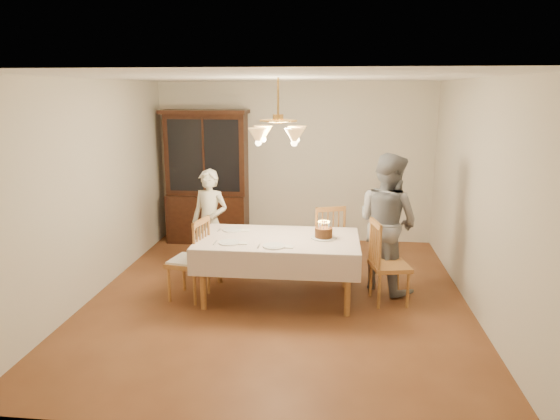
# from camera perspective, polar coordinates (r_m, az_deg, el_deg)

# --- Properties ---
(ground) EXTENTS (5.00, 5.00, 0.00)m
(ground) POSITION_cam_1_polar(r_m,az_deg,el_deg) (6.18, -0.20, -9.94)
(ground) COLOR brown
(ground) RESTS_ON ground
(room_shell) EXTENTS (5.00, 5.00, 5.00)m
(room_shell) POSITION_cam_1_polar(r_m,az_deg,el_deg) (5.74, -0.21, 4.70)
(room_shell) COLOR white
(room_shell) RESTS_ON ground
(dining_table) EXTENTS (1.90, 1.10, 0.76)m
(dining_table) POSITION_cam_1_polar(r_m,az_deg,el_deg) (5.94, -0.20, -3.89)
(dining_table) COLOR #915A2A
(dining_table) RESTS_ON ground
(china_hutch) EXTENTS (1.38, 0.54, 2.16)m
(china_hutch) POSITION_cam_1_polar(r_m,az_deg,el_deg) (8.27, -8.31, 3.49)
(china_hutch) COLOR black
(china_hutch) RESTS_ON ground
(chair_far_side) EXTENTS (0.55, 0.54, 1.00)m
(chair_far_side) POSITION_cam_1_polar(r_m,az_deg,el_deg) (6.76, 5.24, -3.91)
(chair_far_side) COLOR #915A2A
(chair_far_side) RESTS_ON ground
(chair_left_end) EXTENTS (0.50, 0.52, 1.00)m
(chair_left_end) POSITION_cam_1_polar(r_m,az_deg,el_deg) (6.11, -10.36, -5.88)
(chair_left_end) COLOR #915A2A
(chair_left_end) RESTS_ON ground
(chair_right_end) EXTENTS (0.50, 0.52, 1.00)m
(chair_right_end) POSITION_cam_1_polar(r_m,az_deg,el_deg) (6.04, 12.31, -6.34)
(chair_right_end) COLOR #915A2A
(chair_right_end) RESTS_ON ground
(elderly_woman) EXTENTS (0.60, 0.47, 1.44)m
(elderly_woman) POSITION_cam_1_polar(r_m,az_deg,el_deg) (6.81, -8.00, -1.41)
(elderly_woman) COLOR beige
(elderly_woman) RESTS_ON ground
(adult_in_grey) EXTENTS (1.06, 1.06, 1.73)m
(adult_in_grey) POSITION_cam_1_polar(r_m,az_deg,el_deg) (6.33, 12.13, -1.40)
(adult_in_grey) COLOR slate
(adult_in_grey) RESTS_ON ground
(birthday_cake) EXTENTS (0.30, 0.30, 0.21)m
(birthday_cake) POSITION_cam_1_polar(r_m,az_deg,el_deg) (5.91, 5.00, -2.67)
(birthday_cake) COLOR white
(birthday_cake) RESTS_ON dining_table
(place_setting_near_left) EXTENTS (0.39, 0.24, 0.02)m
(place_setting_near_left) POSITION_cam_1_polar(r_m,az_deg,el_deg) (5.74, -5.71, -3.73)
(place_setting_near_left) COLOR white
(place_setting_near_left) RESTS_ON dining_table
(place_setting_near_right) EXTENTS (0.40, 0.25, 0.02)m
(place_setting_near_right) POSITION_cam_1_polar(r_m,az_deg,el_deg) (5.59, -0.57, -4.15)
(place_setting_near_right) COLOR white
(place_setting_near_right) RESTS_ON dining_table
(place_setting_far_left) EXTENTS (0.39, 0.24, 0.02)m
(place_setting_far_left) POSITION_cam_1_polar(r_m,az_deg,el_deg) (6.26, -5.35, -2.26)
(place_setting_far_left) COLOR white
(place_setting_far_left) RESTS_ON dining_table
(chandelier) EXTENTS (0.62, 0.62, 0.73)m
(chandelier) POSITION_cam_1_polar(r_m,az_deg,el_deg) (5.69, -0.21, 8.64)
(chandelier) COLOR #BF8C3F
(chandelier) RESTS_ON ground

